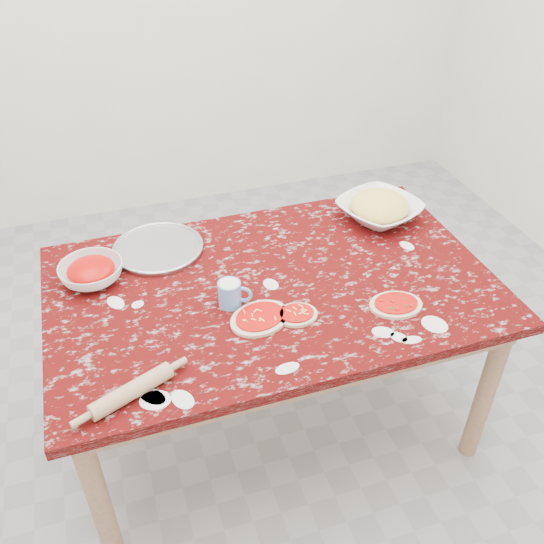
{
  "coord_description": "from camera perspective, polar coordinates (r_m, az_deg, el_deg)",
  "views": [
    {
      "loc": [
        -0.52,
        -1.58,
        2.06
      ],
      "look_at": [
        0.0,
        0.0,
        0.8
      ],
      "focal_mm": 38.48,
      "sensor_mm": 36.0,
      "label": 1
    }
  ],
  "objects": [
    {
      "name": "ground",
      "position": [
        2.65,
        0.0,
        -13.94
      ],
      "size": [
        4.0,
        4.0,
        0.0
      ],
      "primitive_type": "plane",
      "color": "gray"
    },
    {
      "name": "worktable",
      "position": [
        2.17,
        0.0,
        -2.8
      ],
      "size": [
        1.6,
        1.0,
        0.75
      ],
      "color": "#3C0505",
      "rests_on": "ground"
    },
    {
      "name": "pizza_tray",
      "position": [
        2.32,
        -11.07,
        2.26
      ],
      "size": [
        0.44,
        0.44,
        0.01
      ],
      "primitive_type": "cylinder",
      "rotation": [
        0.0,
        0.0,
        -0.32
      ],
      "color": "#B2B2B7",
      "rests_on": "worktable"
    },
    {
      "name": "sauce_bowl",
      "position": [
        2.21,
        -17.24,
        -0.08
      ],
      "size": [
        0.24,
        0.24,
        0.07
      ],
      "primitive_type": "imported",
      "rotation": [
        0.0,
        0.0,
        -0.07
      ],
      "color": "white",
      "rests_on": "worktable"
    },
    {
      "name": "cheese_bowl",
      "position": [
        2.5,
        10.45,
        5.95
      ],
      "size": [
        0.42,
        0.42,
        0.08
      ],
      "primitive_type": "imported",
      "rotation": [
        0.0,
        0.0,
        0.38
      ],
      "color": "white",
      "rests_on": "worktable"
    },
    {
      "name": "flour_mug",
      "position": [
        2.0,
        -4.06,
        -2.1
      ],
      "size": [
        0.11,
        0.08,
        0.09
      ],
      "color": "#6492DD",
      "rests_on": "worktable"
    },
    {
      "name": "pizza_left",
      "position": [
        1.96,
        -1.2,
        -4.52
      ],
      "size": [
        0.25,
        0.23,
        0.02
      ],
      "color": "beige",
      "rests_on": "worktable"
    },
    {
      "name": "pizza_mid",
      "position": [
        1.97,
        2.43,
        -4.18
      ],
      "size": [
        0.15,
        0.13,
        0.02
      ],
      "color": "beige",
      "rests_on": "worktable"
    },
    {
      "name": "pizza_right",
      "position": [
        2.06,
        12.02,
        -3.15
      ],
      "size": [
        0.2,
        0.16,
        0.02
      ],
      "color": "beige",
      "rests_on": "worktable"
    },
    {
      "name": "rolling_pin",
      "position": [
        1.76,
        -13.57,
        -11.23
      ],
      "size": [
        0.26,
        0.15,
        0.05
      ],
      "primitive_type": "cylinder",
      "rotation": [
        0.0,
        1.57,
        0.4
      ],
      "color": "tan",
      "rests_on": "worktable"
    }
  ]
}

